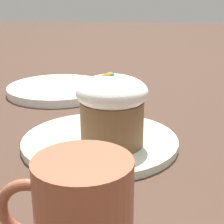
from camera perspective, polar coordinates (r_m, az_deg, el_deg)
name	(u,v)px	position (r m, az deg, el deg)	size (l,w,h in m)	color
ground_plane	(100,145)	(0.59, -1.83, -5.08)	(4.00, 4.00, 0.00)	#3D281E
dessert_plate	(100,142)	(0.59, -1.83, -4.56)	(0.24, 0.24, 0.01)	silver
carrot_cake	(112,108)	(0.55, 0.00, 0.58)	(0.11, 0.11, 0.11)	brown
spoon	(91,131)	(0.61, -3.29, -2.96)	(0.05, 0.12, 0.01)	silver
coffee_cup	(81,210)	(0.34, -4.72, -14.70)	(0.12, 0.09, 0.10)	#9E563D
side_plate	(58,89)	(0.88, -8.17, 3.43)	(0.23, 0.23, 0.02)	white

